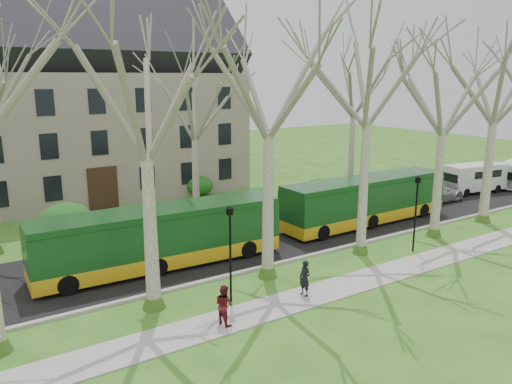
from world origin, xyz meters
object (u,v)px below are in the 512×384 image
(pedestrian_a, at_px, (305,278))
(bus_lead, at_px, (161,237))
(pedestrian_b, at_px, (224,305))
(sedan, at_px, (434,192))
(van_a, at_px, (474,179))
(bus_follow, at_px, (366,200))

(pedestrian_a, bearing_deg, bus_lead, -158.11)
(bus_lead, distance_m, pedestrian_b, 7.30)
(bus_lead, xyz_separation_m, sedan, (23.30, 1.14, -0.82))
(bus_lead, distance_m, sedan, 23.34)
(bus_lead, relative_size, sedan, 2.37)
(van_a, bearing_deg, pedestrian_b, -154.45)
(bus_lead, xyz_separation_m, pedestrian_b, (-0.35, -7.25, -0.78))
(bus_lead, height_order, van_a, bus_lead)
(bus_lead, xyz_separation_m, van_a, (28.98, 1.46, -0.40))
(pedestrian_b, bearing_deg, pedestrian_a, -100.37)
(sedan, xyz_separation_m, pedestrian_b, (-23.65, -8.39, 0.04))
(pedestrian_b, bearing_deg, bus_follow, -79.40)
(van_a, bearing_deg, pedestrian_a, -152.48)
(pedestrian_a, xyz_separation_m, pedestrian_b, (-4.37, -0.36, 0.01))
(bus_lead, relative_size, van_a, 2.32)
(sedan, bearing_deg, van_a, -86.53)
(bus_lead, relative_size, pedestrian_a, 7.85)
(van_a, relative_size, pedestrian_a, 3.38)
(sedan, relative_size, pedestrian_a, 3.31)
(pedestrian_a, bearing_deg, bus_follow, 114.40)
(van_a, height_order, pedestrian_a, van_a)
(bus_lead, xyz_separation_m, bus_follow, (14.67, -0.05, -0.01))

